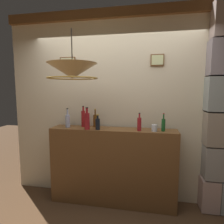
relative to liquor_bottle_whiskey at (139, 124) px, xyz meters
name	(u,v)px	position (x,y,z in m)	size (l,w,h in m)	color
panelled_rear_partition	(115,101)	(-0.38, 0.29, 0.28)	(3.39, 0.15, 2.86)	beige
stone_pillar	(223,112)	(1.10, 0.16, 0.17)	(0.46, 0.31, 2.79)	#C09F92
bar_shelf_unit	(113,166)	(-0.38, 0.06, -0.66)	(1.83, 0.32, 1.13)	brown
liquor_bottle_whiskey	(139,124)	(0.00, 0.00, 0.00)	(0.06, 0.06, 0.25)	maroon
liquor_bottle_scotch	(98,124)	(-0.58, -0.04, -0.01)	(0.06, 0.06, 0.22)	black
liquor_bottle_brandy	(95,120)	(-0.67, 0.15, 0.00)	(0.06, 0.06, 0.27)	brown
liquor_bottle_port	(68,120)	(-1.07, 0.05, 0.01)	(0.07, 0.07, 0.29)	#ABB5D5
liquor_bottle_vodka	(163,125)	(0.32, 0.03, -0.01)	(0.05, 0.05, 0.25)	#195624
liquor_bottle_vermouth	(87,121)	(-0.73, -0.05, 0.03)	(0.07, 0.07, 0.31)	maroon
liquor_bottle_gin	(83,118)	(-0.85, 0.12, 0.03)	(0.06, 0.06, 0.32)	maroon
glass_tumbler_rocks	(154,128)	(0.20, -0.01, -0.05)	(0.08, 0.08, 0.09)	silver
pendant_lamp	(72,71)	(-0.72, -0.58, 0.67)	(0.56, 0.56, 0.54)	beige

